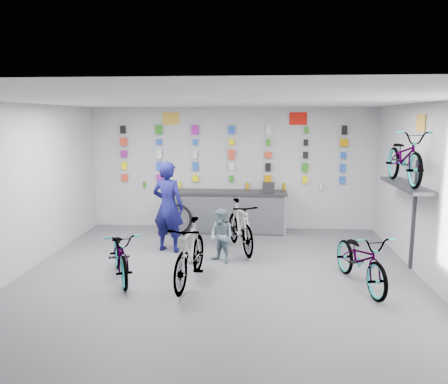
# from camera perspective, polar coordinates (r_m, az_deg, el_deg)

# --- Properties ---
(floor) EXTENTS (8.00, 8.00, 0.00)m
(floor) POSITION_cam_1_polar(r_m,az_deg,el_deg) (7.32, -1.00, -12.34)
(floor) COLOR #4D4C51
(floor) RESTS_ON ground
(ceiling) EXTENTS (8.00, 8.00, 0.00)m
(ceiling) POSITION_cam_1_polar(r_m,az_deg,el_deg) (6.79, -1.08, 11.84)
(ceiling) COLOR white
(ceiling) RESTS_ON wall_back
(wall_back) EXTENTS (7.00, 0.00, 7.00)m
(wall_back) POSITION_cam_1_polar(r_m,az_deg,el_deg) (10.84, 1.00, 3.10)
(wall_back) COLOR #B7B7B9
(wall_back) RESTS_ON floor
(wall_front) EXTENTS (7.00, 0.00, 7.00)m
(wall_front) POSITION_cam_1_polar(r_m,az_deg,el_deg) (3.09, -8.42, -14.21)
(wall_front) COLOR #B7B7B9
(wall_front) RESTS_ON floor
(wall_left) EXTENTS (0.00, 8.00, 8.00)m
(wall_left) POSITION_cam_1_polar(r_m,az_deg,el_deg) (8.03, -26.77, -0.28)
(wall_left) COLOR #B7B7B9
(wall_left) RESTS_ON floor
(wall_right) EXTENTS (0.00, 8.00, 8.00)m
(wall_right) POSITION_cam_1_polar(r_m,az_deg,el_deg) (7.43, 26.92, -1.02)
(wall_right) COLOR #B7B7B9
(wall_right) RESTS_ON floor
(counter) EXTENTS (2.70, 0.66, 1.00)m
(counter) POSITION_cam_1_polar(r_m,az_deg,el_deg) (10.56, 0.83, -2.66)
(counter) COLOR black
(counter) RESTS_ON floor
(merch_wall) EXTENTS (5.58, 0.08, 1.56)m
(merch_wall) POSITION_cam_1_polar(r_m,az_deg,el_deg) (10.75, 0.29, 4.68)
(merch_wall) COLOR red
(merch_wall) RESTS_ON wall_back
(wall_bracket) EXTENTS (0.39, 1.90, 2.00)m
(wall_bracket) POSITION_cam_1_polar(r_m,az_deg,el_deg) (8.49, 22.79, 0.25)
(wall_bracket) COLOR #333338
(wall_bracket) RESTS_ON wall_right
(sign_left) EXTENTS (0.42, 0.02, 0.30)m
(sign_left) POSITION_cam_1_polar(r_m,az_deg,el_deg) (10.95, -6.96, 9.50)
(sign_left) COLOR gold
(sign_left) RESTS_ON wall_back
(sign_right) EXTENTS (0.42, 0.02, 0.30)m
(sign_right) POSITION_cam_1_polar(r_m,az_deg,el_deg) (10.77, 9.65, 9.43)
(sign_right) COLOR red
(sign_right) RESTS_ON wall_back
(sign_side) EXTENTS (0.02, 0.40, 0.30)m
(sign_side) POSITION_cam_1_polar(r_m,az_deg,el_deg) (8.44, 24.31, 8.20)
(sign_side) COLOR gold
(sign_side) RESTS_ON wall_right
(bike_left) EXTENTS (1.22, 1.77, 0.88)m
(bike_left) POSITION_cam_1_polar(r_m,az_deg,el_deg) (7.76, -13.32, -7.85)
(bike_left) COLOR gray
(bike_left) RESTS_ON floor
(bike_center) EXTENTS (0.71, 1.82, 1.07)m
(bike_center) POSITION_cam_1_polar(r_m,az_deg,el_deg) (7.34, -4.47, -7.89)
(bike_center) COLOR gray
(bike_center) RESTS_ON floor
(bike_right) EXTENTS (1.00, 1.89, 0.95)m
(bike_right) POSITION_cam_1_polar(r_m,az_deg,el_deg) (7.55, 17.45, -8.28)
(bike_right) COLOR gray
(bike_right) RESTS_ON floor
(bike_service) EXTENTS (1.03, 1.81, 1.05)m
(bike_service) POSITION_cam_1_polar(r_m,az_deg,el_deg) (9.10, 2.13, -4.44)
(bike_service) COLOR gray
(bike_service) RESTS_ON floor
(bike_wall) EXTENTS (0.63, 1.80, 0.95)m
(bike_wall) POSITION_cam_1_polar(r_m,az_deg,el_deg) (8.39, 22.55, 4.22)
(bike_wall) COLOR gray
(bike_wall) RESTS_ON wall_bracket
(clerk) EXTENTS (0.78, 0.62, 1.88)m
(clerk) POSITION_cam_1_polar(r_m,az_deg,el_deg) (9.04, -7.31, -1.92)
(clerk) COLOR #0F0F4A
(clerk) RESTS_ON floor
(customer) EXTENTS (0.64, 0.62, 1.04)m
(customer) POSITION_cam_1_polar(r_m,az_deg,el_deg) (8.34, -0.32, -5.76)
(customer) COLOR slate
(customer) RESTS_ON floor
(spare_wheel) EXTENTS (0.76, 0.24, 0.75)m
(spare_wheel) POSITION_cam_1_polar(r_m,az_deg,el_deg) (10.38, -6.22, -3.58)
(spare_wheel) COLOR black
(spare_wheel) RESTS_ON floor
(register) EXTENTS (0.28, 0.30, 0.22)m
(register) POSITION_cam_1_polar(r_m,az_deg,el_deg) (10.43, 5.83, 0.63)
(register) COLOR black
(register) RESTS_ON counter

